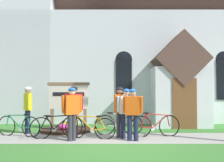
{
  "coord_description": "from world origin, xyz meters",
  "views": [
    {
      "loc": [
        -0.13,
        -7.62,
        1.62
      ],
      "look_at": [
        -0.16,
        3.87,
        1.99
      ],
      "focal_mm": 43.97,
      "sensor_mm": 36.0,
      "label": 1
    }
  ],
  "objects_px": {
    "cyclist_in_green_jersey": "(120,108)",
    "cyclist_in_red_jersey": "(127,109)",
    "church_sign": "(69,98)",
    "cyclist_in_white_jersey": "(28,106)",
    "bicycle_green": "(19,126)",
    "cyclist_in_orange_jersey": "(75,108)",
    "bicycle_black": "(156,125)",
    "bicycle_white": "(91,128)",
    "cyclist_in_blue_jersey": "(133,110)",
    "bicycle_orange": "(119,124)",
    "bicycle_red": "(57,127)",
    "cyclist_in_yellow_jersey": "(73,110)"
  },
  "relations": [
    {
      "from": "cyclist_in_green_jersey",
      "to": "cyclist_in_red_jersey",
      "type": "relative_size",
      "value": 1.03
    },
    {
      "from": "church_sign",
      "to": "cyclist_in_white_jersey",
      "type": "height_order",
      "value": "church_sign"
    },
    {
      "from": "bicycle_green",
      "to": "cyclist_in_orange_jersey",
      "type": "bearing_deg",
      "value": -10.77
    },
    {
      "from": "church_sign",
      "to": "bicycle_black",
      "type": "height_order",
      "value": "church_sign"
    },
    {
      "from": "church_sign",
      "to": "bicycle_white",
      "type": "bearing_deg",
      "value": -64.22
    },
    {
      "from": "church_sign",
      "to": "cyclist_in_orange_jersey",
      "type": "height_order",
      "value": "church_sign"
    },
    {
      "from": "bicycle_black",
      "to": "cyclist_in_blue_jersey",
      "type": "relative_size",
      "value": 1.06
    },
    {
      "from": "bicycle_orange",
      "to": "cyclist_in_white_jersey",
      "type": "height_order",
      "value": "cyclist_in_white_jersey"
    },
    {
      "from": "bicycle_white",
      "to": "bicycle_green",
      "type": "bearing_deg",
      "value": 169.43
    },
    {
      "from": "bicycle_green",
      "to": "bicycle_black",
      "type": "relative_size",
      "value": 0.94
    },
    {
      "from": "bicycle_white",
      "to": "cyclist_in_red_jersey",
      "type": "xyz_separation_m",
      "value": [
        1.2,
        0.04,
        0.59
      ]
    },
    {
      "from": "church_sign",
      "to": "cyclist_in_blue_jersey",
      "type": "xyz_separation_m",
      "value": [
        2.44,
        -2.58,
        -0.31
      ]
    },
    {
      "from": "cyclist_in_green_jersey",
      "to": "church_sign",
      "type": "bearing_deg",
      "value": 136.64
    },
    {
      "from": "cyclist_in_white_jersey",
      "to": "cyclist_in_blue_jersey",
      "type": "relative_size",
      "value": 1.05
    },
    {
      "from": "cyclist_in_white_jersey",
      "to": "cyclist_in_red_jersey",
      "type": "distance_m",
      "value": 3.75
    },
    {
      "from": "bicycle_orange",
      "to": "cyclist_in_orange_jersey",
      "type": "relative_size",
      "value": 0.99
    },
    {
      "from": "bicycle_red",
      "to": "bicycle_black",
      "type": "relative_size",
      "value": 0.95
    },
    {
      "from": "bicycle_white",
      "to": "bicycle_orange",
      "type": "height_order",
      "value": "bicycle_orange"
    },
    {
      "from": "church_sign",
      "to": "cyclist_in_white_jersey",
      "type": "xyz_separation_m",
      "value": [
        -1.34,
        -1.1,
        -0.25
      ]
    },
    {
      "from": "cyclist_in_green_jersey",
      "to": "cyclist_in_red_jersey",
      "type": "bearing_deg",
      "value": -45.93
    },
    {
      "from": "bicycle_red",
      "to": "cyclist_in_white_jersey",
      "type": "xyz_separation_m",
      "value": [
        -1.26,
        0.92,
        0.65
      ]
    },
    {
      "from": "bicycle_black",
      "to": "cyclist_in_yellow_jersey",
      "type": "distance_m",
      "value": 2.92
    },
    {
      "from": "bicycle_red",
      "to": "cyclist_in_yellow_jersey",
      "type": "bearing_deg",
      "value": -43.5
    },
    {
      "from": "bicycle_orange",
      "to": "cyclist_in_blue_jersey",
      "type": "relative_size",
      "value": 1.04
    },
    {
      "from": "bicycle_white",
      "to": "bicycle_orange",
      "type": "relative_size",
      "value": 0.99
    },
    {
      "from": "cyclist_in_yellow_jersey",
      "to": "cyclist_in_red_jersey",
      "type": "relative_size",
      "value": 1.02
    },
    {
      "from": "bicycle_white",
      "to": "bicycle_black",
      "type": "relative_size",
      "value": 0.97
    },
    {
      "from": "church_sign",
      "to": "bicycle_black",
      "type": "bearing_deg",
      "value": -28.9
    },
    {
      "from": "bicycle_red",
      "to": "cyclist_in_orange_jersey",
      "type": "bearing_deg",
      "value": -8.03
    },
    {
      "from": "bicycle_white",
      "to": "bicycle_red",
      "type": "distance_m",
      "value": 1.15
    },
    {
      "from": "cyclist_in_orange_jersey",
      "to": "cyclist_in_yellow_jersey",
      "type": "distance_m",
      "value": 0.48
    },
    {
      "from": "church_sign",
      "to": "cyclist_in_yellow_jersey",
      "type": "relative_size",
      "value": 1.14
    },
    {
      "from": "bicycle_white",
      "to": "cyclist_in_white_jersey",
      "type": "distance_m",
      "value": 2.72
    },
    {
      "from": "bicycle_white",
      "to": "cyclist_in_orange_jersey",
      "type": "relative_size",
      "value": 0.98
    },
    {
      "from": "cyclist_in_white_jersey",
      "to": "cyclist_in_orange_jersey",
      "type": "bearing_deg",
      "value": -28.43
    },
    {
      "from": "cyclist_in_yellow_jersey",
      "to": "cyclist_in_red_jersey",
      "type": "xyz_separation_m",
      "value": [
        1.75,
        0.42,
        -0.02
      ]
    },
    {
      "from": "bicycle_green",
      "to": "bicycle_orange",
      "type": "distance_m",
      "value": 3.49
    },
    {
      "from": "bicycle_green",
      "to": "cyclist_in_red_jersey",
      "type": "distance_m",
      "value": 3.78
    },
    {
      "from": "bicycle_orange",
      "to": "cyclist_in_white_jersey",
      "type": "bearing_deg",
      "value": 175.33
    },
    {
      "from": "bicycle_red",
      "to": "bicycle_green",
      "type": "height_order",
      "value": "bicycle_green"
    },
    {
      "from": "bicycle_black",
      "to": "bicycle_orange",
      "type": "bearing_deg",
      "value": 161.19
    },
    {
      "from": "church_sign",
      "to": "bicycle_red",
      "type": "bearing_deg",
      "value": -92.2
    },
    {
      "from": "bicycle_green",
      "to": "cyclist_in_orange_jersey",
      "type": "xyz_separation_m",
      "value": [
        1.96,
        -0.37,
        0.65
      ]
    },
    {
      "from": "cyclist_in_orange_jersey",
      "to": "cyclist_in_white_jersey",
      "type": "bearing_deg",
      "value": 151.57
    },
    {
      "from": "cyclist_in_orange_jersey",
      "to": "cyclist_in_green_jersey",
      "type": "distance_m",
      "value": 1.54
    },
    {
      "from": "church_sign",
      "to": "bicycle_orange",
      "type": "height_order",
      "value": "church_sign"
    },
    {
      "from": "cyclist_in_white_jersey",
      "to": "bicycle_white",
      "type": "bearing_deg",
      "value": -24.56
    },
    {
      "from": "bicycle_green",
      "to": "cyclist_in_blue_jersey",
      "type": "height_order",
      "value": "cyclist_in_blue_jersey"
    },
    {
      "from": "church_sign",
      "to": "bicycle_white",
      "type": "xyz_separation_m",
      "value": [
        1.06,
        -2.2,
        -0.9
      ]
    },
    {
      "from": "bicycle_green",
      "to": "cyclist_in_yellow_jersey",
      "type": "distance_m",
      "value": 2.22
    }
  ]
}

